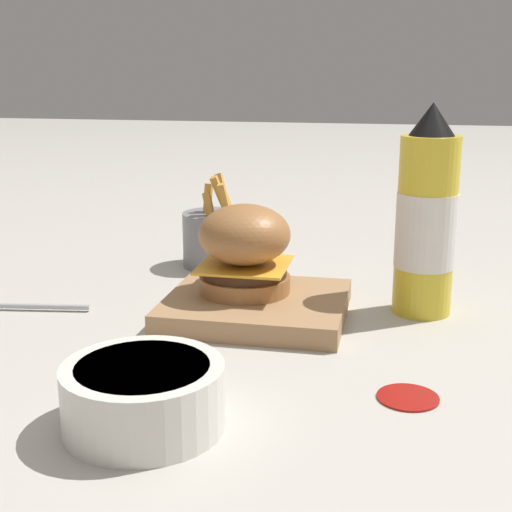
{
  "coord_description": "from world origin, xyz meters",
  "views": [
    {
      "loc": [
        -0.16,
        0.82,
        0.29
      ],
      "look_at": [
        0.0,
        0.03,
        0.08
      ],
      "focal_mm": 50.0,
      "sensor_mm": 36.0,
      "label": 1
    }
  ],
  "objects_px": {
    "ketchup_bottle": "(426,221)",
    "side_bowl": "(144,394)",
    "burger": "(245,248)",
    "serving_board": "(256,306)",
    "fries_basket": "(216,238)"
  },
  "relations": [
    {
      "from": "serving_board",
      "to": "ketchup_bottle",
      "type": "height_order",
      "value": "ketchup_bottle"
    },
    {
      "from": "ketchup_bottle",
      "to": "side_bowl",
      "type": "relative_size",
      "value": 1.86
    },
    {
      "from": "serving_board",
      "to": "fries_basket",
      "type": "height_order",
      "value": "fries_basket"
    },
    {
      "from": "burger",
      "to": "fries_basket",
      "type": "xyz_separation_m",
      "value": [
        0.09,
        -0.2,
        -0.04
      ]
    },
    {
      "from": "serving_board",
      "to": "side_bowl",
      "type": "height_order",
      "value": "side_bowl"
    },
    {
      "from": "burger",
      "to": "fries_basket",
      "type": "bearing_deg",
      "value": -65.98
    },
    {
      "from": "ketchup_bottle",
      "to": "side_bowl",
      "type": "distance_m",
      "value": 0.42
    },
    {
      "from": "serving_board",
      "to": "burger",
      "type": "xyz_separation_m",
      "value": [
        0.02,
        -0.02,
        0.07
      ]
    },
    {
      "from": "serving_board",
      "to": "burger",
      "type": "relative_size",
      "value": 1.92
    },
    {
      "from": "serving_board",
      "to": "fries_basket",
      "type": "bearing_deg",
      "value": -63.7
    },
    {
      "from": "side_bowl",
      "to": "serving_board",
      "type": "bearing_deg",
      "value": -97.33
    },
    {
      "from": "serving_board",
      "to": "fries_basket",
      "type": "relative_size",
      "value": 1.52
    },
    {
      "from": "burger",
      "to": "ketchup_bottle",
      "type": "xyz_separation_m",
      "value": [
        -0.21,
        -0.04,
        0.03
      ]
    },
    {
      "from": "serving_board",
      "to": "ketchup_bottle",
      "type": "bearing_deg",
      "value": -163.37
    },
    {
      "from": "ketchup_bottle",
      "to": "side_bowl",
      "type": "bearing_deg",
      "value": 55.95
    }
  ]
}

